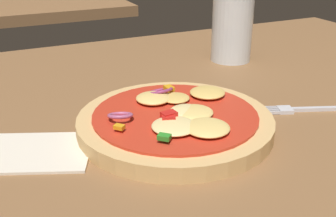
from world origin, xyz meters
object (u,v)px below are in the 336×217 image
object	(u,v)px
napkin	(26,151)
pizza	(176,121)
fork	(319,109)
beer_glass	(232,26)

from	to	relation	value
napkin	pizza	bearing A→B (deg)	-6.46
fork	napkin	size ratio (longest dim) A/B	1.13
pizza	fork	distance (m)	0.20
fork	beer_glass	world-z (taller)	beer_glass
beer_glass	napkin	distance (m)	0.43
beer_glass	napkin	bearing A→B (deg)	-153.29
pizza	napkin	bearing A→B (deg)	173.54
pizza	fork	bearing A→B (deg)	-8.65
beer_glass	napkin	xyz separation A→B (m)	(-0.38, -0.19, -0.06)
pizza	napkin	xyz separation A→B (m)	(-0.17, 0.02, -0.01)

